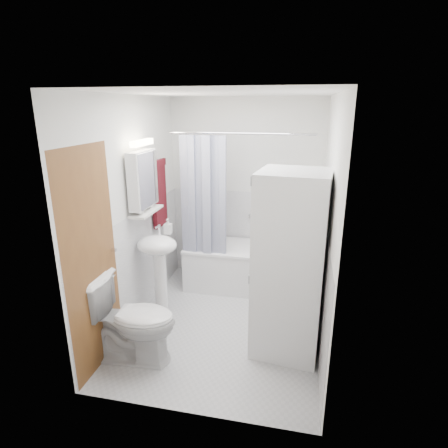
% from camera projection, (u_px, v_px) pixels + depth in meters
% --- Properties ---
extents(floor, '(2.60, 2.60, 0.00)m').
position_uv_depth(floor, '(225.00, 323.00, 4.13)').
color(floor, '#BBBBC0').
rests_on(floor, ground).
extents(room_walls, '(2.60, 2.60, 2.60)m').
position_uv_depth(room_walls, '(225.00, 191.00, 3.68)').
color(room_walls, white).
rests_on(room_walls, ground).
extents(wainscot, '(1.98, 2.58, 2.58)m').
position_uv_depth(wainscot, '(230.00, 263.00, 4.22)').
color(wainscot, white).
rests_on(wainscot, ground).
extents(door, '(0.05, 2.00, 2.00)m').
position_uv_depth(door, '(114.00, 250.00, 3.51)').
color(door, brown).
rests_on(door, ground).
extents(bathtub, '(1.46, 0.69, 0.56)m').
position_uv_depth(bathtub, '(243.00, 265.00, 4.89)').
color(bathtub, white).
rests_on(bathtub, ground).
extents(tub_spout, '(0.04, 0.12, 0.04)m').
position_uv_depth(tub_spout, '(262.00, 217.00, 4.98)').
color(tub_spout, silver).
rests_on(tub_spout, room_walls).
extents(curtain_rod, '(1.64, 0.02, 0.02)m').
position_uv_depth(curtain_rod, '(241.00, 133.00, 4.11)').
color(curtain_rod, silver).
rests_on(curtain_rod, room_walls).
extents(shower_curtain, '(0.55, 0.02, 1.45)m').
position_uv_depth(shower_curtain, '(203.00, 198.00, 4.42)').
color(shower_curtain, '#141C48').
rests_on(shower_curtain, curtain_rod).
extents(sink, '(0.44, 0.37, 1.04)m').
position_uv_depth(sink, '(158.00, 258.00, 4.09)').
color(sink, white).
rests_on(sink, ground).
extents(medicine_cabinet, '(0.13, 0.50, 0.71)m').
position_uv_depth(medicine_cabinet, '(143.00, 178.00, 3.93)').
color(medicine_cabinet, white).
rests_on(medicine_cabinet, room_walls).
extents(shelf, '(0.18, 0.54, 0.02)m').
position_uv_depth(shelf, '(146.00, 211.00, 4.04)').
color(shelf, silver).
rests_on(shelf, room_walls).
extents(shower_caddy, '(0.22, 0.06, 0.02)m').
position_uv_depth(shower_caddy, '(266.00, 197.00, 4.88)').
color(shower_caddy, silver).
rests_on(shower_caddy, room_walls).
extents(towel, '(0.07, 0.34, 0.82)m').
position_uv_depth(towel, '(159.00, 192.00, 4.49)').
color(towel, '#4C0E0C').
rests_on(towel, room_walls).
extents(washer_dryer, '(0.69, 0.69, 1.76)m').
position_uv_depth(washer_dryer, '(290.00, 265.00, 3.47)').
color(washer_dryer, white).
rests_on(washer_dryer, ground).
extents(toilet, '(0.87, 0.52, 0.82)m').
position_uv_depth(toilet, '(131.00, 320.00, 3.44)').
color(toilet, white).
rests_on(toilet, ground).
extents(soap_pump, '(0.08, 0.17, 0.08)m').
position_uv_depth(soap_pump, '(168.00, 230.00, 4.22)').
color(soap_pump, gray).
rests_on(soap_pump, sink).
extents(shelf_bottle, '(0.07, 0.18, 0.07)m').
position_uv_depth(shelf_bottle, '(140.00, 211.00, 3.89)').
color(shelf_bottle, gray).
rests_on(shelf_bottle, shelf).
extents(shelf_cup, '(0.10, 0.09, 0.10)m').
position_uv_depth(shelf_cup, '(150.00, 203.00, 4.13)').
color(shelf_cup, gray).
rests_on(shelf_cup, shelf).
extents(shampoo_a, '(0.13, 0.17, 0.13)m').
position_uv_depth(shampoo_a, '(271.00, 192.00, 4.84)').
color(shampoo_a, gray).
rests_on(shampoo_a, shower_caddy).
extents(shampoo_b, '(0.08, 0.21, 0.08)m').
position_uv_depth(shampoo_b, '(281.00, 194.00, 4.83)').
color(shampoo_b, navy).
rests_on(shampoo_b, shower_caddy).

